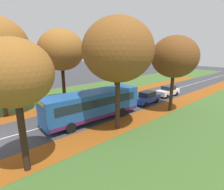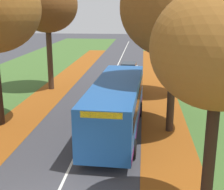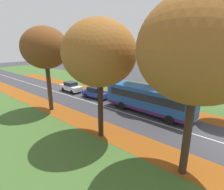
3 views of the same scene
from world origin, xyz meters
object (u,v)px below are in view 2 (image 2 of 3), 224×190
object	(u,v)px
tree_left_mid	(47,5)
car_white_following	(128,71)
car_blue_lead	(127,84)
tree_right_nearest	(219,49)
tree_right_mid	(175,18)
tree_right_near	(176,8)
bus	(117,104)

from	to	relation	value
tree_left_mid	car_white_following	xyz separation A→B (m)	(6.67, 4.92, -6.41)
tree_left_mid	car_blue_lead	xyz separation A→B (m)	(6.83, -0.67, -6.41)
tree_right_nearest	tree_right_mid	world-z (taller)	tree_right_mid
tree_right_mid	car_white_following	world-z (taller)	tree_right_mid
tree_left_mid	tree_right_mid	size ratio (longest dim) A/B	1.11
tree_right_nearest	car_blue_lead	world-z (taller)	tree_right_nearest
tree_right_nearest	tree_right_near	distance (m)	8.17
tree_right_nearest	bus	distance (m)	9.39
tree_left_mid	car_blue_lead	distance (m)	9.39
tree_left_mid	tree_right_near	bearing A→B (deg)	-42.52
bus	tree_right_nearest	bearing A→B (deg)	-64.42
tree_right_nearest	tree_right_near	world-z (taller)	tree_right_near
tree_right_near	car_white_following	world-z (taller)	tree_right_near
tree_left_mid	tree_right_mid	distance (m)	10.57
bus	car_white_following	bearing A→B (deg)	90.05
tree_right_near	car_blue_lead	distance (m)	10.75
tree_left_mid	bus	size ratio (longest dim) A/B	0.91
tree_right_near	bus	world-z (taller)	tree_right_near
tree_right_near	car_white_following	size ratio (longest dim) A/B	2.28
tree_left_mid	tree_right_near	xyz separation A→B (m)	(9.77, -8.96, -0.22)
tree_right_nearest	bus	bearing A→B (deg)	115.58
car_blue_lead	tree_right_near	bearing A→B (deg)	-70.46
car_blue_lead	tree_right_nearest	bearing A→B (deg)	-77.94
tree_right_nearest	tree_right_near	xyz separation A→B (m)	(-0.55, 8.06, 1.18)
tree_right_mid	car_white_following	xyz separation A→B (m)	(-3.82, 5.87, -5.45)
tree_right_near	tree_right_mid	size ratio (longest dim) A/B	1.13
tree_right_nearest	tree_left_mid	bearing A→B (deg)	121.23
tree_right_nearest	tree_right_mid	size ratio (longest dim) A/B	0.90
tree_left_mid	car_white_following	world-z (taller)	tree_left_mid
car_blue_lead	car_white_following	world-z (taller)	same
tree_right_nearest	car_white_following	world-z (taller)	tree_right_nearest
bus	tree_right_near	bearing A→B (deg)	8.29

